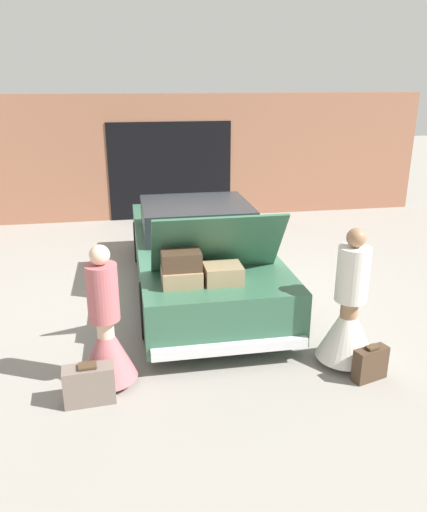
% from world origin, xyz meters
% --- Properties ---
extents(ground_plane, '(40.00, 40.00, 0.00)m').
position_xyz_m(ground_plane, '(0.00, 0.00, 0.00)').
color(ground_plane, gray).
extents(garage_wall_back, '(12.00, 0.14, 2.80)m').
position_xyz_m(garage_wall_back, '(0.00, 4.38, 1.39)').
color(garage_wall_back, '#9E664C').
rests_on(garage_wall_back, ground_plane).
extents(car, '(1.89, 4.73, 1.64)m').
position_xyz_m(car, '(-0.00, -0.00, 0.60)').
color(car, '#336047').
rests_on(car, ground_plane).
extents(person_left, '(0.61, 0.61, 1.56)m').
position_xyz_m(person_left, '(-1.33, -2.36, 0.55)').
color(person_left, beige).
rests_on(person_left, ground_plane).
extents(person_right, '(0.67, 0.67, 1.61)m').
position_xyz_m(person_right, '(1.33, -2.41, 0.57)').
color(person_right, '#997051').
rests_on(person_right, ground_plane).
extents(suitcase_beside_left_person, '(0.52, 0.25, 0.43)m').
position_xyz_m(suitcase_beside_left_person, '(-1.51, -2.67, 0.20)').
color(suitcase_beside_left_person, '#75665B').
rests_on(suitcase_beside_left_person, ground_plane).
extents(suitcase_beside_right_person, '(0.41, 0.25, 0.40)m').
position_xyz_m(suitcase_beside_right_person, '(1.45, -2.79, 0.19)').
color(suitcase_beside_right_person, '#473323').
rests_on(suitcase_beside_right_person, ground_plane).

